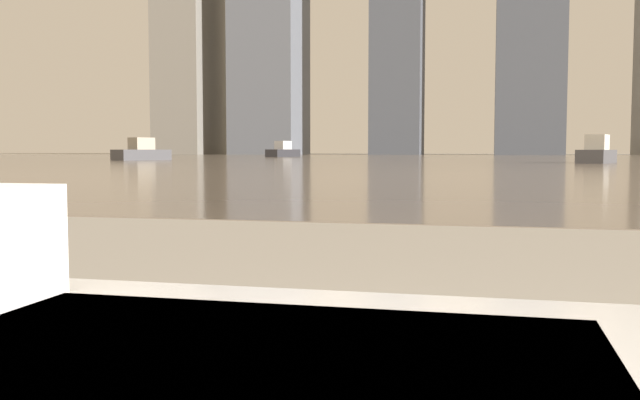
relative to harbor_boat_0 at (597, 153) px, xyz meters
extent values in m
cube|color=gray|center=(-6.50, 19.08, -0.57)|extent=(180.00, 110.00, 0.01)
cube|color=#4C4C51|center=(0.00, 0.00, -0.19)|extent=(2.74, 4.54, 0.75)
cube|color=silver|center=(0.00, 0.00, 0.61)|extent=(1.52, 1.87, 0.86)
cube|color=#4C4C51|center=(-30.79, 4.95, -0.18)|extent=(3.16, 4.64, 0.77)
cube|color=#B2A893|center=(-30.79, 4.95, 0.64)|extent=(1.67, 1.96, 0.88)
cube|color=#2D2D33|center=(-27.96, 32.12, -0.16)|extent=(2.88, 4.89, 0.81)
cube|color=silver|center=(-27.96, 32.12, 0.71)|extent=(1.61, 2.00, 0.93)
cube|color=#4C515B|center=(-20.95, 75.08, 23.76)|extent=(8.22, 8.62, 48.67)
camera|label=1|loc=(-5.89, -42.95, 0.16)|focal=40.00mm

